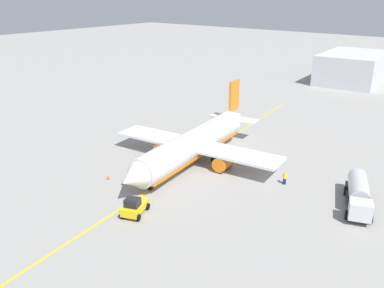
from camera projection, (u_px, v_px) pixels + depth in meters
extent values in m
plane|color=#9E9B96|center=(192.00, 163.00, 59.84)|extent=(400.00, 400.00, 0.00)
cylinder|color=white|center=(192.00, 144.00, 58.76)|extent=(24.70, 6.63, 3.98)
cube|color=orange|center=(192.00, 151.00, 59.16)|extent=(23.27, 5.77, 1.11)
cone|color=white|center=(132.00, 178.00, 48.03)|extent=(3.79, 4.17, 3.82)
cone|color=white|center=(235.00, 117.00, 69.89)|extent=(5.09, 3.88, 3.38)
cube|color=orange|center=(234.00, 96.00, 67.92)|extent=(3.22, 0.71, 5.20)
cube|color=white|center=(233.00, 118.00, 69.35)|extent=(3.31, 8.61, 0.24)
cube|color=white|center=(196.00, 145.00, 59.73)|extent=(7.68, 26.94, 0.36)
cylinder|color=orange|center=(224.00, 162.00, 56.98)|extent=(3.41, 2.44, 2.10)
cylinder|color=orange|center=(164.00, 148.00, 62.12)|extent=(3.41, 2.44, 2.10)
cylinder|color=#4C4C51|center=(150.00, 181.00, 51.37)|extent=(0.24, 0.24, 1.25)
cylinder|color=black|center=(150.00, 186.00, 51.59)|extent=(1.14, 0.52, 1.10)
cylinder|color=#4C4C51|center=(214.00, 155.00, 59.72)|extent=(0.24, 0.24, 1.25)
cylinder|color=black|center=(214.00, 158.00, 59.94)|extent=(1.14, 0.52, 1.10)
cylinder|color=#4C4C51|center=(185.00, 148.00, 62.29)|extent=(0.24, 0.24, 1.25)
cylinder|color=black|center=(185.00, 152.00, 62.51)|extent=(1.14, 0.52, 1.10)
cube|color=#2D2D33|center=(357.00, 200.00, 47.85)|extent=(9.59, 5.49, 0.30)
cube|color=silver|center=(360.00, 210.00, 43.75)|extent=(2.69, 2.93, 2.00)
cube|color=black|center=(361.00, 211.00, 42.81)|extent=(0.83, 1.94, 0.90)
cylinder|color=silver|center=(359.00, 188.00, 47.91)|extent=(6.89, 4.36, 2.30)
cylinder|color=black|center=(371.00, 219.00, 44.13)|extent=(1.15, 0.70, 1.10)
cylinder|color=black|center=(347.00, 215.00, 44.87)|extent=(1.15, 0.70, 1.10)
cylinder|color=black|center=(367.00, 194.00, 49.54)|extent=(1.15, 0.70, 1.10)
cylinder|color=black|center=(346.00, 191.00, 50.28)|extent=(1.15, 0.70, 1.10)
cube|color=yellow|center=(135.00, 207.00, 45.89)|extent=(4.08, 3.15, 0.90)
cube|color=black|center=(133.00, 202.00, 45.12)|extent=(1.88, 1.99, 0.90)
cylinder|color=black|center=(132.00, 204.00, 47.49)|extent=(0.85, 0.56, 0.80)
cylinder|color=black|center=(148.00, 206.00, 46.93)|extent=(0.85, 0.56, 0.80)
cylinder|color=black|center=(122.00, 215.00, 45.17)|extent=(0.85, 0.56, 0.80)
cylinder|color=black|center=(138.00, 218.00, 44.61)|extent=(0.85, 0.56, 0.80)
cube|color=navy|center=(284.00, 181.00, 53.13)|extent=(0.54, 0.53, 0.85)
cube|color=yellow|center=(285.00, 176.00, 52.86)|extent=(0.63, 0.61, 0.60)
sphere|color=tan|center=(285.00, 173.00, 52.71)|extent=(0.24, 0.24, 0.24)
cone|color=#F2590F|center=(108.00, 177.00, 54.50)|extent=(0.54, 0.54, 0.60)
cube|color=silver|center=(353.00, 68.00, 111.19)|extent=(24.37, 16.73, 8.06)
cube|color=#4C515B|center=(325.00, 69.00, 115.68)|extent=(16.37, 1.23, 5.32)
cube|color=yellow|center=(192.00, 163.00, 59.84)|extent=(78.48, 8.94, 0.01)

